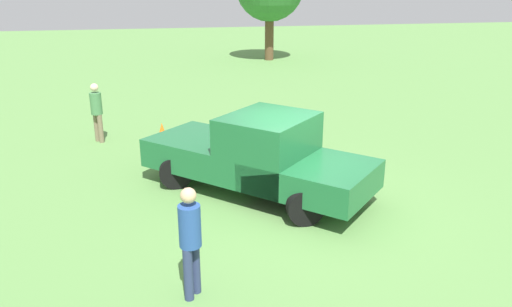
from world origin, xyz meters
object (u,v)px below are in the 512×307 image
pickup_truck (261,154)px  person_bystander (190,237)px  traffic_cone (162,132)px  person_visitor (97,109)px

pickup_truck → person_bystander: pickup_truck is taller
pickup_truck → traffic_cone: bearing=-19.8°
person_visitor → traffic_cone: (1.78, -0.31, -0.68)m
pickup_truck → traffic_cone: 4.70m
pickup_truck → person_visitor: pickup_truck is taller
pickup_truck → person_bystander: bearing=107.3°
person_bystander → traffic_cone: 7.69m
person_bystander → person_visitor: 8.23m
person_bystander → person_visitor: (-2.06, 7.96, -0.03)m
person_bystander → person_visitor: person_bystander is taller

